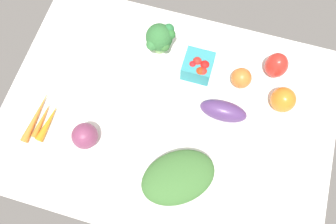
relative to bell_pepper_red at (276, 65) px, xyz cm
name	(u,v)px	position (x,y,z in cm)	size (l,w,h in cm)	color
tablecloth	(168,115)	(29.11, 24.03, -5.76)	(104.00, 76.00, 2.00)	white
bell_pepper_red	(276,65)	(0.00, 0.00, 0.00)	(7.29, 7.29, 9.53)	red
heirloom_tomato_orange	(241,78)	(9.74, 6.80, -1.43)	(6.67, 6.67, 6.67)	orange
leafy_greens_clump	(178,177)	(20.55, 43.01, -1.45)	(22.04, 15.23, 6.62)	#3E7034
berry_basket	(198,66)	(23.93, 6.78, -0.99)	(9.33, 9.33, 7.62)	teal
carrot_bunch	(42,119)	(66.49, 36.94, -3.60)	(7.74, 17.72, 2.46)	orange
eggplant	(223,111)	(12.67, 19.37, -1.55)	(14.67, 6.42, 6.42)	#52336D
bell_pepper_orange	(283,100)	(-4.24, 10.96, -0.58)	(7.79, 7.79, 8.37)	orange
red_onion_near_basket	(85,136)	(50.63, 39.04, -0.79)	(7.95, 7.95, 7.95)	#80395B
broccoli_head	(160,38)	(38.07, 2.18, 2.59)	(9.45, 9.63, 11.99)	#94CA7A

